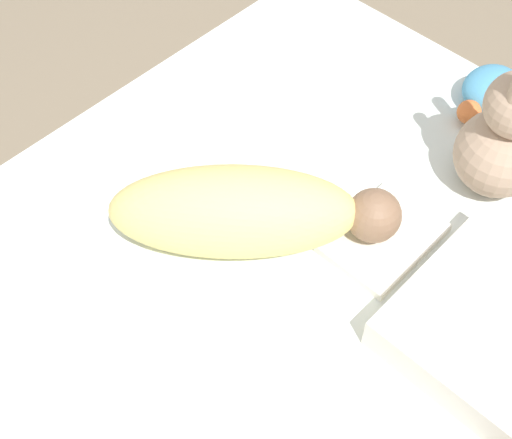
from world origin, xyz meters
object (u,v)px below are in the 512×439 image
at_px(swaddled_baby, 244,212).
at_px(pillow, 494,322).
at_px(bunny_plush, 505,139).
at_px(turtle_plush, 490,91).

height_order(swaddled_baby, pillow, swaddled_baby).
distance_m(bunny_plush, turtle_plush, 0.25).
bearing_deg(swaddled_baby, pillow, -24.50).
height_order(pillow, bunny_plush, bunny_plush).
xyz_separation_m(bunny_plush, turtle_plush, (-0.19, -0.13, -0.09)).
distance_m(swaddled_baby, turtle_plush, 0.66).
xyz_separation_m(swaddled_baby, turtle_plush, (-0.65, 0.13, -0.04)).
distance_m(swaddled_baby, bunny_plush, 0.53).
height_order(swaddled_baby, turtle_plush, swaddled_baby).
bearing_deg(swaddled_baby, turtle_plush, 34.87).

